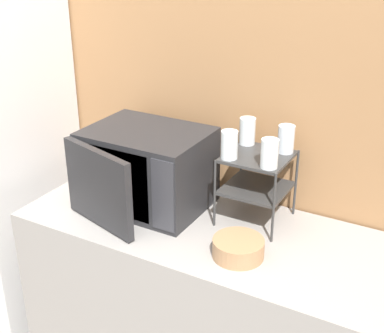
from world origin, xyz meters
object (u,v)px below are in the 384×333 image
glass_back_right (286,139)px  bowl (238,248)px  dish_rack (257,174)px  glass_front_right (269,153)px  glass_front_left (229,145)px  glass_back_left (247,131)px  microwave (145,169)px

glass_back_right → bowl: size_ratio=0.58×
dish_rack → glass_front_right: (0.08, -0.08, 0.13)m
dish_rack → glass_front_left: 0.18m
dish_rack → glass_front_right: glass_front_right is taller
glass_front_right → bowl: glass_front_right is taller
glass_back_left → dish_rack: bearing=-45.7°
microwave → bowl: size_ratio=2.66×
glass_front_left → bowl: 0.39m
glass_front_right → dish_rack: bearing=132.9°
dish_rack → bowl: 0.33m
glass_front_left → microwave: bearing=-175.6°
glass_back_right → glass_back_left: 0.17m
microwave → glass_front_right: size_ratio=4.57×
glass_back_right → glass_front_left: bearing=-135.7°
glass_front_left → glass_front_right: same height
glass_back_right → bowl: glass_back_right is taller
dish_rack → glass_back_left: (-0.09, 0.09, 0.13)m
bowl → dish_rack: bearing=101.1°
glass_front_left → glass_back_left: size_ratio=1.00×
glass_back_left → bowl: 0.49m
microwave → dish_rack: bearing=13.4°
glass_back_left → glass_back_right: bearing=-2.3°
microwave → glass_back_left: 0.45m
glass_front_right → glass_back_right: bearing=89.3°
dish_rack → glass_front_right: size_ratio=2.60×
glass_back_right → dish_rack: bearing=-134.6°
microwave → glass_front_left: bearing=4.4°
glass_back_left → bowl: (0.14, -0.36, -0.31)m
glass_front_right → glass_back_left: size_ratio=1.00×
microwave → glass_front_left: glass_front_left is taller
dish_rack → glass_front_right: bearing=-47.1°
microwave → glass_front_left: size_ratio=4.57×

